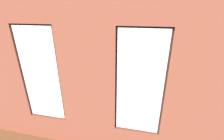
# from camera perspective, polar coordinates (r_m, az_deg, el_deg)

# --- Properties ---
(ground_plane) EXTENTS (6.91, 5.80, 0.10)m
(ground_plane) POSITION_cam_1_polar(r_m,az_deg,el_deg) (5.83, 0.70, -8.17)
(ground_plane) COLOR brown
(brick_wall_with_windows) EXTENTS (6.31, 0.30, 3.17)m
(brick_wall_with_windows) POSITION_cam_1_polar(r_m,az_deg,el_deg) (2.93, -9.14, -5.14)
(brick_wall_with_windows) COLOR brown
(brick_wall_with_windows) RESTS_ON ground_plane
(white_wall_right) EXTENTS (0.10, 4.80, 3.17)m
(white_wall_right) POSITION_cam_1_polar(r_m,az_deg,el_deg) (6.40, -28.31, 7.71)
(white_wall_right) COLOR silver
(white_wall_right) RESTS_ON ground_plane
(couch_by_window) EXTENTS (1.74, 0.87, 0.80)m
(couch_by_window) POSITION_cam_1_polar(r_m,az_deg,el_deg) (4.11, -4.25, -16.52)
(couch_by_window) COLOR black
(couch_by_window) RESTS_ON ground_plane
(couch_left) EXTENTS (0.94, 1.99, 0.80)m
(couch_left) POSITION_cam_1_polar(r_m,az_deg,el_deg) (5.16, 27.25, -10.40)
(couch_left) COLOR black
(couch_left) RESTS_ON ground_plane
(coffee_table) EXTENTS (1.45, 0.83, 0.43)m
(coffee_table) POSITION_cam_1_polar(r_m,az_deg,el_deg) (5.56, 1.08, -4.70)
(coffee_table) COLOR tan
(coffee_table) RESTS_ON ground_plane
(cup_ceramic) EXTENTS (0.09, 0.09, 0.10)m
(cup_ceramic) POSITION_cam_1_polar(r_m,az_deg,el_deg) (5.39, 1.96, -4.42)
(cup_ceramic) COLOR #33567F
(cup_ceramic) RESTS_ON coffee_table
(candle_jar) EXTENTS (0.08, 0.08, 0.09)m
(candle_jar) POSITION_cam_1_polar(r_m,az_deg,el_deg) (5.52, 1.08, -3.81)
(candle_jar) COLOR #B7333D
(candle_jar) RESTS_ON coffee_table
(table_plant_small) EXTENTS (0.15, 0.15, 0.25)m
(table_plant_small) POSITION_cam_1_polar(r_m,az_deg,el_deg) (5.61, -0.52, -2.39)
(table_plant_small) COLOR brown
(table_plant_small) RESTS_ON coffee_table
(remote_silver) EXTENTS (0.05, 0.17, 0.02)m
(remote_silver) POSITION_cam_1_polar(r_m,az_deg,el_deg) (5.51, -3.61, -4.27)
(remote_silver) COLOR #B2B2B7
(remote_silver) RESTS_ON coffee_table
(remote_black) EXTENTS (0.17, 0.06, 0.02)m
(remote_black) POSITION_cam_1_polar(r_m,az_deg,el_deg) (5.61, 5.37, -3.86)
(remote_black) COLOR black
(remote_black) RESTS_ON coffee_table
(media_console) EXTENTS (1.08, 0.42, 0.47)m
(media_console) POSITION_cam_1_polar(r_m,az_deg,el_deg) (6.99, -21.95, -1.92)
(media_console) COLOR black
(media_console) RESTS_ON ground_plane
(tv_flatscreen) EXTENTS (1.22, 0.20, 0.79)m
(tv_flatscreen) POSITION_cam_1_polar(r_m,az_deg,el_deg) (6.78, -22.69, 2.97)
(tv_flatscreen) COLOR black
(tv_flatscreen) RESTS_ON media_console
(papasan_chair) EXTENTS (1.02, 1.02, 0.66)m
(papasan_chair) POSITION_cam_1_polar(r_m,az_deg,el_deg) (6.95, 1.57, 1.37)
(papasan_chair) COLOR olive
(papasan_chair) RESTS_ON ground_plane
(potted_plant_by_left_couch) EXTENTS (0.26, 0.26, 0.51)m
(potted_plant_by_left_couch) POSITION_cam_1_polar(r_m,az_deg,el_deg) (6.30, 20.83, -3.21)
(potted_plant_by_left_couch) COLOR beige
(potted_plant_by_left_couch) RESTS_ON ground_plane
(potted_plant_corner_near_left) EXTENTS (0.61, 0.61, 0.95)m
(potted_plant_corner_near_left) POSITION_cam_1_polar(r_m,az_deg,el_deg) (7.38, 24.19, 2.22)
(potted_plant_corner_near_left) COLOR #9E5638
(potted_plant_corner_near_left) RESTS_ON ground_plane
(potted_plant_foreground_right) EXTENTS (0.91, 0.96, 1.32)m
(potted_plant_foreground_right) POSITION_cam_1_polar(r_m,az_deg,el_deg) (7.94, -14.59, 5.67)
(potted_plant_foreground_right) COLOR #9E5638
(potted_plant_foreground_right) RESTS_ON ground_plane
(potted_plant_near_tv) EXTENTS (0.81, 0.78, 1.16)m
(potted_plant_near_tv) POSITION_cam_1_polar(r_m,az_deg,el_deg) (5.81, -23.09, -2.93)
(potted_plant_near_tv) COLOR brown
(potted_plant_near_tv) RESTS_ON ground_plane
(potted_plant_beside_window_right) EXTENTS (1.08, 1.10, 1.55)m
(potted_plant_beside_window_right) POSITION_cam_1_polar(r_m,az_deg,el_deg) (4.36, -22.00, -10.50)
(potted_plant_beside_window_right) COLOR gray
(potted_plant_beside_window_right) RESTS_ON ground_plane
(potted_plant_mid_room_small) EXTENTS (0.34, 0.34, 0.56)m
(potted_plant_mid_room_small) POSITION_cam_1_polar(r_m,az_deg,el_deg) (6.20, 7.24, -1.95)
(potted_plant_mid_room_small) COLOR brown
(potted_plant_mid_room_small) RESTS_ON ground_plane
(potted_plant_corner_far_left) EXTENTS (0.96, 1.00, 1.38)m
(potted_plant_corner_far_left) POSITION_cam_1_polar(r_m,az_deg,el_deg) (4.06, 34.46, -16.12)
(potted_plant_corner_far_left) COLOR #47423D
(potted_plant_corner_far_left) RESTS_ON ground_plane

